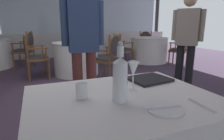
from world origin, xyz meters
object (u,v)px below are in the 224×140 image
object	(u,v)px
dining_chair_0_1	(32,54)
dining_chair_0_2	(110,54)
menu_book	(149,79)
dining_chair_0_0	(83,46)
dining_chair_1_2	(182,47)
wine_glass	(133,70)
dining_chair_3_1	(26,47)
water_tumbler	(82,91)
dining_chair_1_1	(121,47)
diner_person_1	(187,37)
side_plate	(165,109)
dining_chair_1_0	(146,42)
water_bottle	(120,78)
diner_person_0	(83,40)

from	to	relation	value
dining_chair_0_1	dining_chair_0_2	bearing A→B (deg)	-30.14
menu_book	dining_chair_0_1	world-z (taller)	dining_chair_0_1
dining_chair_0_0	dining_chair_1_2	size ratio (longest dim) A/B	1.05
wine_glass	dining_chair_3_1	world-z (taller)	dining_chair_3_1
water_tumbler	dining_chair_3_1	bearing A→B (deg)	95.49
dining_chair_0_2	dining_chair_1_1	xyz separation A→B (m)	(0.86, 1.36, -0.04)
dining_chair_1_2	diner_person_1	world-z (taller)	diner_person_1
dining_chair_0_1	wine_glass	bearing A→B (deg)	-85.03
side_plate	dining_chair_1_0	xyz separation A→B (m)	(3.18, 5.29, -0.23)
side_plate	dining_chair_0_0	xyz separation A→B (m)	(0.70, 4.62, -0.21)
side_plate	water_tumbler	distance (m)	0.47
dining_chair_0_2	dining_chair_1_1	size ratio (longest dim) A/B	1.09
dining_chair_0_2	menu_book	bearing A→B (deg)	129.29
menu_book	dining_chair_1_1	bearing A→B (deg)	61.14
dining_chair_0_1	water_bottle	bearing A→B (deg)	-87.87
water_tumbler	dining_chair_3_1	world-z (taller)	dining_chair_3_1
wine_glass	diner_person_0	xyz separation A→B (m)	(0.00, 1.32, 0.08)
dining_chair_0_0	dining_chair_1_0	xyz separation A→B (m)	(2.48, 0.67, -0.02)
side_plate	dining_chair_3_1	bearing A→B (deg)	99.18
menu_book	diner_person_0	size ratio (longest dim) A/B	0.17
wine_glass	dining_chair_1_2	xyz separation A→B (m)	(3.32, 3.24, -0.37)
menu_book	dining_chair_1_0	xyz separation A→B (m)	(2.97, 4.82, -0.24)
wine_glass	water_bottle	bearing A→B (deg)	-139.30
menu_book	dining_chair_3_1	bearing A→B (deg)	95.49
side_plate	water_bottle	world-z (taller)	water_bottle
dining_chair_1_2	diner_person_1	distance (m)	2.22
dining_chair_1_0	wine_glass	bearing A→B (deg)	-6.57
dining_chair_1_2	dining_chair_3_1	xyz separation A→B (m)	(-4.10, 1.38, 0.04)
dining_chair_0_2	dining_chair_1_1	distance (m)	1.61
dining_chair_0_1	dining_chair_1_1	world-z (taller)	dining_chair_0_1
water_bottle	diner_person_0	world-z (taller)	diner_person_0
side_plate	water_tumbler	bearing A→B (deg)	138.32
dining_chair_1_2	dining_chair_0_1	bearing A→B (deg)	54.80
dining_chair_0_2	diner_person_1	bearing A→B (deg)	-172.11
side_plate	menu_book	xyz separation A→B (m)	(0.21, 0.47, 0.01)
water_tumbler	dining_chair_0_2	xyz separation A→B (m)	(1.23, 2.64, -0.25)
side_plate	water_tumbler	size ratio (longest dim) A/B	2.16
dining_chair_0_0	dining_chair_1_1	xyz separation A→B (m)	(1.03, -0.30, -0.04)
menu_book	water_tumbler	bearing A→B (deg)	-171.83
side_plate	dining_chair_3_1	xyz separation A→B (m)	(-0.80, 4.93, -0.19)
water_bottle	menu_book	bearing A→B (deg)	37.28
side_plate	dining_chair_1_1	world-z (taller)	dining_chair_1_1
wine_glass	dining_chair_1_1	size ratio (longest dim) A/B	0.22
dining_chair_1_2	dining_chair_0_0	bearing A→B (deg)	33.83
dining_chair_0_2	diner_person_1	xyz separation A→B (m)	(1.02, -1.06, 0.40)
water_tumbler	dining_chair_0_2	size ratio (longest dim) A/B	0.09
wine_glass	dining_chair_1_0	size ratio (longest dim) A/B	0.21
diner_person_1	dining_chair_1_2	bearing A→B (deg)	12.01
dining_chair_3_1	diner_person_1	world-z (taller)	diner_person_1
dining_chair_0_2	dining_chair_1_0	xyz separation A→B (m)	(2.31, 2.33, -0.02)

